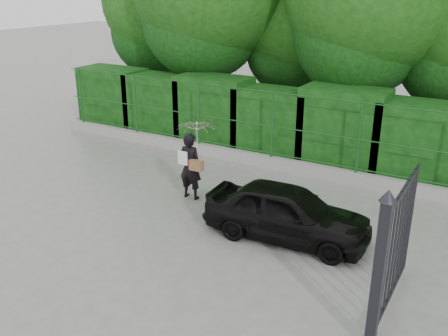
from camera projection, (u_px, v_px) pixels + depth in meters
The scene contains 7 objects.
ground at pixel (157, 232), 10.04m from camera, with size 80.00×80.00×0.00m, color gray.
kerb at pixel (258, 159), 13.62m from camera, with size 14.00×0.25×0.30m, color #9E9E99.
fence at pixel (266, 123), 13.14m from camera, with size 14.13×0.06×1.80m.
hedge at pixel (277, 121), 14.08m from camera, with size 14.20×1.20×2.15m.
gate at pixel (387, 256), 6.86m from camera, with size 0.22×2.33×2.36m.
woman at pixel (194, 149), 11.16m from camera, with size 0.88×0.90×1.84m.
car at pixel (287, 212), 9.61m from camera, with size 1.30×3.23×1.10m, color black.
Camera 1 is at (5.68, -7.03, 4.75)m, focal length 40.00 mm.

